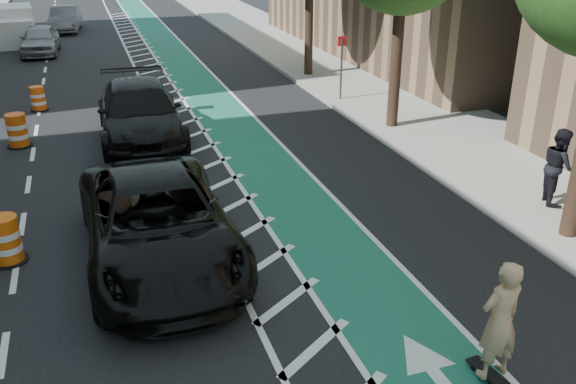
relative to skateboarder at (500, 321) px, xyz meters
name	(u,v)px	position (x,y,z in m)	size (l,w,h in m)	color
ground	(205,317)	(-3.70, 2.91, -1.06)	(120.00, 120.00, 0.00)	black
bike_lane	(235,130)	(-0.70, 12.91, -1.05)	(2.00, 90.00, 0.01)	#1A5C42
buffer_strip	(190,134)	(-2.20, 12.91, -1.05)	(1.40, 90.00, 0.01)	silver
sidewalk_right	(411,110)	(5.80, 12.91, -0.98)	(5.00, 90.00, 0.15)	gray
curb_right	(348,116)	(3.35, 12.91, -0.98)	(0.12, 90.00, 0.16)	gray
sign_post	(341,67)	(3.90, 14.91, 0.29)	(0.35, 0.08, 2.47)	#4C4C4C
skateboard	(491,375)	(0.00, 0.00, -0.97)	(0.33, 0.87, 0.11)	black
skateboarder	(500,321)	(0.00, 0.00, 0.00)	(0.69, 0.45, 1.89)	tan
suv_near	(158,223)	(-4.14, 5.11, -0.22)	(2.79, 6.04, 1.68)	black
suv_far	(140,113)	(-3.70, 12.81, -0.19)	(2.45, 6.02, 1.75)	black
car_silver	(40,40)	(-7.16, 28.58, -0.32)	(1.75, 4.34, 1.48)	gray
car_grey	(65,19)	(-5.93, 36.02, -0.30)	(1.60, 4.58, 1.51)	#5E5D63
pedestrian	(559,166)	(5.02, 4.67, -0.01)	(0.88, 0.69, 1.81)	black
box_truck	(14,26)	(-8.67, 32.60, -0.15)	(2.56, 4.90, 1.96)	silver
barrel_a	(6,241)	(-7.03, 6.00, -0.60)	(0.72, 0.72, 0.98)	#E45B0C
barrel_b	(17,131)	(-7.30, 13.39, -0.58)	(0.74, 0.74, 1.01)	#DD510B
barrel_c	(38,99)	(-6.88, 17.41, -0.65)	(0.64, 0.64, 0.87)	#EF560C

